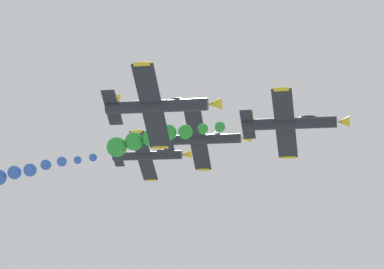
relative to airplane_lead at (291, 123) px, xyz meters
The scene contains 5 objects.
airplane_lead is the anchor object (origin of this frame).
smoke_trail_lead 14.03m from the airplane_lead, 88.64° to the right, with size 2.31×11.77×3.27m.
airplane_left_inner 16.58m from the airplane_lead, 139.36° to the right, with size 7.71×10.35×6.22m.
airplane_right_inner 14.54m from the airplane_lead, 47.78° to the right, with size 7.61×10.35×6.35m.
airplane_left_outer 29.94m from the airplane_lead, 139.05° to the right, with size 8.16×10.35×5.60m.
Camera 1 is at (82.62, 15.72, 80.14)m, focal length 75.44 mm.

